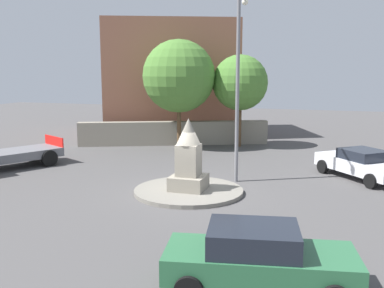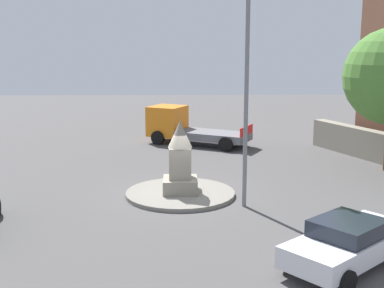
{
  "view_description": "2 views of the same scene",
  "coord_description": "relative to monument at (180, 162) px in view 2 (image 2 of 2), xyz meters",
  "views": [
    {
      "loc": [
        16.6,
        5.42,
        4.95
      ],
      "look_at": [
        0.16,
        0.19,
        2.04
      ],
      "focal_mm": 41.66,
      "sensor_mm": 36.0,
      "label": 1
    },
    {
      "loc": [
        0.02,
        19.88,
        6.11
      ],
      "look_at": [
        -0.49,
        -0.44,
        2.04
      ],
      "focal_mm": 47.76,
      "sensor_mm": 36.0,
      "label": 2
    }
  ],
  "objects": [
    {
      "name": "ground_plane",
      "position": [
        0.0,
        0.0,
        -1.41
      ],
      "size": [
        80.0,
        80.0,
        0.0
      ],
      "primitive_type": "plane",
      "color": "#4F4C4C"
    },
    {
      "name": "traffic_island",
      "position": [
        0.0,
        0.0,
        -1.33
      ],
      "size": [
        4.42,
        4.42,
        0.16
      ],
      "primitive_type": "cylinder",
      "color": "gray",
      "rests_on": "ground"
    },
    {
      "name": "monument",
      "position": [
        0.0,
        0.0,
        0.0
      ],
      "size": [
        1.37,
        1.37,
        2.89
      ],
      "color": "gray",
      "rests_on": "traffic_island"
    },
    {
      "name": "streetlamp",
      "position": [
        -2.41,
        1.44,
        3.65
      ],
      "size": [
        2.91,
        0.28,
        8.54
      ],
      "color": "slate",
      "rests_on": "ground"
    },
    {
      "name": "car_white_far_side",
      "position": [
        -4.65,
        6.75,
        -0.7
      ],
      "size": [
        4.45,
        4.16,
        1.37
      ],
      "color": "silver",
      "rests_on": "ground"
    },
    {
      "name": "truck_orange_passing",
      "position": [
        -0.27,
        -10.81,
        -0.37
      ],
      "size": [
        6.43,
        4.69,
        2.24
      ],
      "color": "orange",
      "rests_on": "ground"
    }
  ]
}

